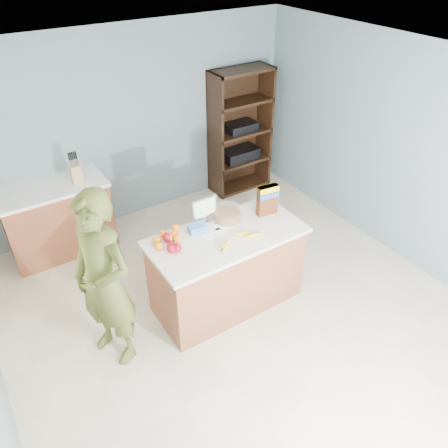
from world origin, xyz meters
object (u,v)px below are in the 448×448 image
tv (204,208)px  person (104,282)px  shelving_unit (238,133)px  cereal_box (267,198)px  counter_peninsula (227,272)px

tv → person: bearing=-166.0°
shelving_unit → cereal_box: 2.21m
person → counter_peninsula: bearing=64.5°
shelving_unit → cereal_box: shelving_unit is taller
counter_peninsula → shelving_unit: size_ratio=0.87×
counter_peninsula → shelving_unit: (1.55, 2.05, 0.45)m
counter_peninsula → shelving_unit: 2.61m
tv → shelving_unit: bearing=47.0°
counter_peninsula → tv: size_ratio=5.53×
person → tv: person is taller
shelving_unit → tv: bearing=-133.0°
person → tv: size_ratio=6.24×
shelving_unit → tv: shelving_unit is taller
tv → counter_peninsula: bearing=-78.8°
tv → cereal_box: 0.66m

